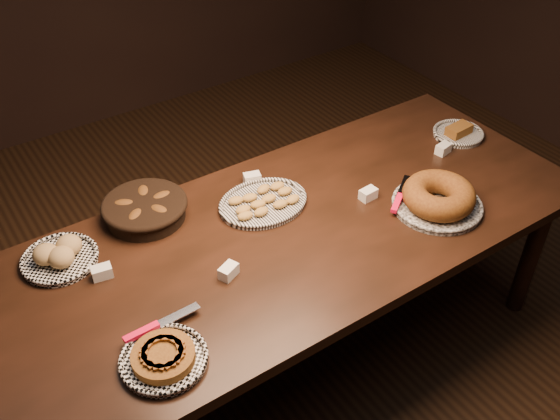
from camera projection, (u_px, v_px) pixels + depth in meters
ground at (292, 352)px, 2.87m from camera, size 5.00×5.00×0.00m
buffet_table at (294, 242)px, 2.45m from camera, size 2.40×1.00×0.75m
apple_tart_plate at (163, 357)px, 1.90m from camera, size 0.33×0.28×0.05m
madeleine_platter at (263, 202)px, 2.50m from camera, size 0.37×0.30×0.04m
bundt_cake_plate at (438, 198)px, 2.47m from camera, size 0.38×0.39×0.11m
croissant_basket at (145, 208)px, 2.43m from camera, size 0.35×0.35×0.08m
bread_roll_plate at (59, 256)px, 2.24m from camera, size 0.28×0.28×0.09m
loaf_plate at (458, 133)px, 2.92m from camera, size 0.24×0.24×0.06m
tent_cards at (289, 208)px, 2.47m from camera, size 1.65×0.49×0.04m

